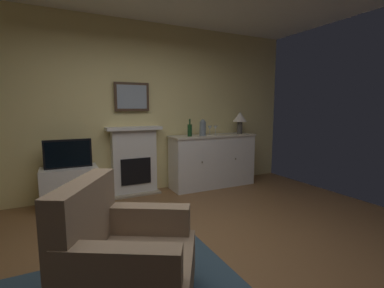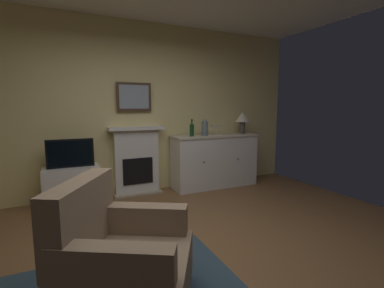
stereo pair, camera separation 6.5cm
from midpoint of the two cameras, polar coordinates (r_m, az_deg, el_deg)
name	(u,v)px [view 2 (the right image)]	position (r m, az deg, el deg)	size (l,w,h in m)	color
ground_plane	(190,267)	(2.75, 0.24, -24.25)	(6.11, 4.72, 0.10)	brown
wall_rear	(130,109)	(4.55, -12.48, 7.19)	(6.11, 0.06, 2.76)	#EAD68C
fireplace_unit	(136,160)	(4.52, -11.12, -3.39)	(0.87, 0.30, 1.10)	white
framed_picture	(134,97)	(4.49, -11.60, 9.62)	(0.55, 0.04, 0.45)	#473323
sideboard_cabinet	(215,161)	(4.88, 5.13, -3.49)	(1.55, 0.49, 0.92)	white
table_lamp	(242,118)	(5.11, 10.86, 5.26)	(0.26, 0.26, 0.40)	#4C4742
wine_bottle	(192,130)	(4.58, 0.36, 2.97)	(0.08, 0.08, 0.29)	#193F1E
wine_glass_left	(212,128)	(4.74, 4.61, 3.28)	(0.07, 0.07, 0.16)	silver
wine_glass_center	(218,128)	(4.79, 5.79, 3.31)	(0.07, 0.07, 0.16)	silver
vase_decorative	(205,128)	(4.64, 3.10, 3.43)	(0.11, 0.11, 0.28)	slate
tv_cabinet	(72,186)	(4.30, -23.32, -8.10)	(0.75, 0.42, 0.56)	white
tv_set	(70,153)	(4.18, -23.66, -1.79)	(0.62, 0.07, 0.40)	black
armchair	(121,258)	(2.07, -13.76, -22.08)	(1.08, 1.06, 0.92)	#8C7259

